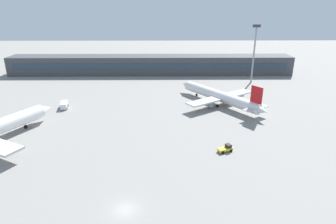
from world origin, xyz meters
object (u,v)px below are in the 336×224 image
airplane_mid (219,96)px  service_van_white (64,105)px  baggage_tug_yellow (226,148)px  floodlight_tower_west (254,50)px

airplane_mid → service_van_white: size_ratio=6.38×
baggage_tug_yellow → floodlight_tower_west: floodlight_tower_west is taller
baggage_tug_yellow → service_van_white: service_van_white is taller
airplane_mid → service_van_white: bearing=-176.2°
service_van_white → floodlight_tower_west: floodlight_tower_west is taller
airplane_mid → baggage_tug_yellow: (-4.16, -34.79, -2.28)m
airplane_mid → floodlight_tower_west: 37.69m
airplane_mid → floodlight_tower_west: bearing=56.0°
service_van_white → floodlight_tower_west: bearing=24.4°
airplane_mid → baggage_tug_yellow: airplane_mid is taller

